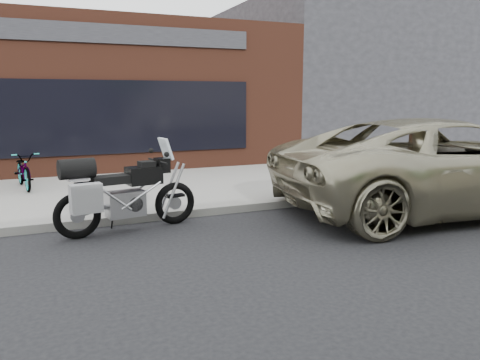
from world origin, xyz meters
The scene contains 7 objects.
ground centered at (0.00, 0.00, 0.00)m, with size 120.00×120.00×0.00m, color black.
near_sidewalk centered at (0.00, 7.00, 0.07)m, with size 44.00×6.00×0.15m, color gray.
storefront centered at (-2.00, 13.98, 2.25)m, with size 14.00×10.07×4.50m.
neighbour_building centered at (10.00, 14.00, 3.00)m, with size 10.00×10.00×6.00m, color #232428.
motorcycle centered at (-1.65, 3.53, 0.67)m, with size 2.44×1.05×1.56m.
minivan centered at (4.45, 2.60, 0.92)m, with size 3.05×6.62×1.84m, color #9F987B.
bicycle_front centered at (-3.22, 7.54, 0.58)m, with size 0.57×1.64×0.86m, color gray.
Camera 1 is at (-2.74, -4.24, 2.24)m, focal length 35.00 mm.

